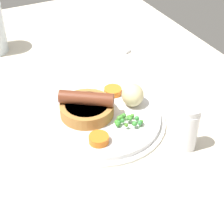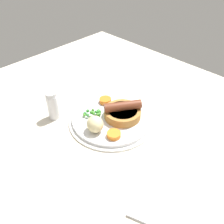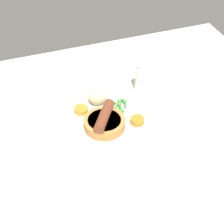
# 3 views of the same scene
# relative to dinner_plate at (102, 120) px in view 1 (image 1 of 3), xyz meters

# --- Properties ---
(dining_table) EXTENTS (1.10, 0.80, 0.03)m
(dining_table) POSITION_rel_dinner_plate_xyz_m (0.06, 0.03, -0.02)
(dining_table) COLOR beige
(dining_table) RESTS_ON ground
(dinner_plate) EXTENTS (0.23, 0.23, 0.01)m
(dinner_plate) POSITION_rel_dinner_plate_xyz_m (0.00, 0.00, 0.00)
(dinner_plate) COLOR silver
(dinner_plate) RESTS_ON dining_table
(sausage_pudding) EXTENTS (0.10, 0.10, 0.05)m
(sausage_pudding) POSITION_rel_dinner_plate_xyz_m (0.02, 0.02, 0.02)
(sausage_pudding) COLOR #AD7538
(sausage_pudding) RESTS_ON dinner_plate
(pea_pile) EXTENTS (0.04, 0.05, 0.02)m
(pea_pile) POSITION_rel_dinner_plate_xyz_m (-0.04, -0.03, 0.02)
(pea_pile) COLOR #388B3D
(pea_pile) RESTS_ON dinner_plate
(potato_chunk_0) EXTENTS (0.06, 0.06, 0.04)m
(potato_chunk_0) POSITION_rel_dinner_plate_xyz_m (0.01, -0.07, 0.03)
(potato_chunk_0) COLOR beige
(potato_chunk_0) RESTS_ON dinner_plate
(carrot_slice_0) EXTENTS (0.04, 0.04, 0.01)m
(carrot_slice_0) POSITION_rel_dinner_plate_xyz_m (-0.06, 0.03, 0.01)
(carrot_slice_0) COLOR orange
(carrot_slice_0) RESTS_ON dinner_plate
(carrot_slice_1) EXTENTS (0.05, 0.05, 0.01)m
(carrot_slice_1) POSITION_rel_dinner_plate_xyz_m (0.06, -0.05, 0.01)
(carrot_slice_1) COLOR orange
(carrot_slice_1) RESTS_ON dinner_plate
(fork) EXTENTS (0.18, 0.08, 0.01)m
(fork) POSITION_rel_dinner_plate_xyz_m (0.29, -0.14, -0.00)
(fork) COLOR silver
(fork) RESTS_ON dining_table
(salt_shaker) EXTENTS (0.03, 0.03, 0.08)m
(salt_shaker) POSITION_rel_dinner_plate_xyz_m (-0.12, -0.10, 0.03)
(salt_shaker) COLOR silver
(salt_shaker) RESTS_ON dining_table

